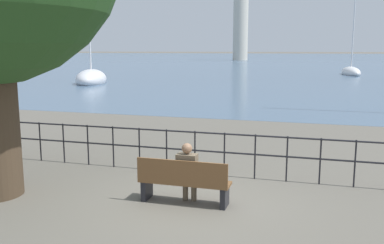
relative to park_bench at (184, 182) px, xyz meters
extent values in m
plane|color=#605B51|center=(0.00, 0.06, -0.43)|extent=(1000.00, 1000.00, 0.00)
cube|color=#47607A|center=(0.00, 160.16, -0.43)|extent=(600.00, 300.00, 0.01)
cube|color=brown|center=(0.00, 0.06, -0.01)|extent=(1.79, 0.45, 0.05)
cube|color=brown|center=(0.00, -0.14, 0.24)|extent=(1.79, 0.04, 0.45)
cube|color=black|center=(-0.80, 0.06, -0.23)|extent=(0.10, 0.41, 0.40)
cube|color=black|center=(0.80, 0.06, -0.23)|extent=(0.10, 0.41, 0.40)
cylinder|color=brown|center=(-0.03, 0.22, -0.21)|extent=(0.11, 0.11, 0.45)
cylinder|color=brown|center=(0.14, 0.22, -0.21)|extent=(0.11, 0.11, 0.45)
cube|color=brown|center=(0.05, 0.13, 0.07)|extent=(0.33, 0.26, 0.14)
cube|color=brown|center=(0.05, 0.04, 0.29)|extent=(0.39, 0.24, 0.54)
sphere|color=#846047|center=(0.05, 0.04, 0.67)|extent=(0.20, 0.20, 0.20)
cylinder|color=black|center=(-5.41, 2.02, 0.09)|extent=(0.04, 0.04, 1.05)
cylinder|color=black|center=(-4.68, 2.02, 0.09)|extent=(0.04, 0.04, 1.05)
cylinder|color=black|center=(-3.96, 2.02, 0.09)|extent=(0.04, 0.04, 1.05)
cylinder|color=black|center=(-3.24, 2.02, 0.09)|extent=(0.04, 0.04, 1.05)
cylinder|color=black|center=(-2.52, 2.02, 0.09)|extent=(0.04, 0.04, 1.05)
cylinder|color=black|center=(-1.80, 2.02, 0.09)|extent=(0.04, 0.04, 1.05)
cylinder|color=black|center=(-1.08, 2.02, 0.09)|extent=(0.04, 0.04, 1.05)
cylinder|color=black|center=(-0.36, 2.02, 0.09)|extent=(0.04, 0.04, 1.05)
cylinder|color=black|center=(0.36, 2.02, 0.09)|extent=(0.04, 0.04, 1.05)
cylinder|color=black|center=(1.08, 2.02, 0.09)|extent=(0.04, 0.04, 1.05)
cylinder|color=black|center=(1.80, 2.02, 0.09)|extent=(0.04, 0.04, 1.05)
cylinder|color=black|center=(2.52, 2.02, 0.09)|extent=(0.04, 0.04, 1.05)
cylinder|color=black|center=(3.24, 2.02, 0.09)|extent=(0.04, 0.04, 1.05)
cylinder|color=black|center=(0.00, 2.02, 0.59)|extent=(13.69, 0.04, 0.04)
cylinder|color=black|center=(0.00, 2.02, 0.15)|extent=(13.69, 0.04, 0.04)
ellipsoid|color=silver|center=(-16.76, 25.91, -0.07)|extent=(4.09, 5.95, 1.79)
cylinder|color=silver|center=(-16.76, 25.91, 3.54)|extent=(0.14, 0.14, 6.15)
ellipsoid|color=white|center=(5.93, 46.05, -0.16)|extent=(2.65, 6.16, 1.38)
cylinder|color=silver|center=(5.93, 46.05, 5.12)|extent=(0.14, 0.14, 9.72)
cylinder|color=beige|center=(-18.69, 109.55, 7.84)|extent=(4.02, 4.02, 16.55)
camera|label=1|loc=(2.42, -7.56, 2.53)|focal=40.00mm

